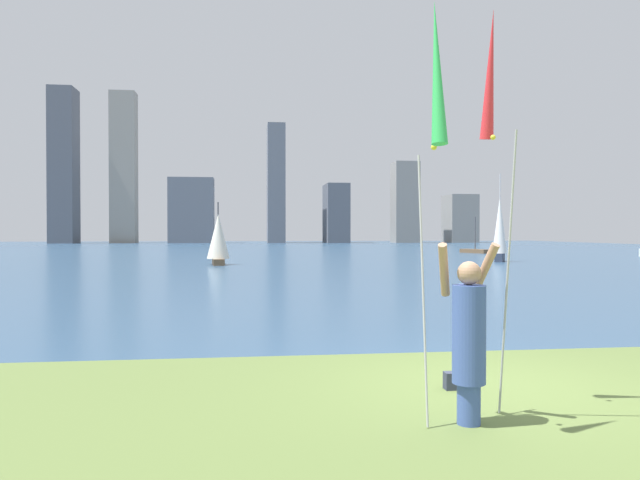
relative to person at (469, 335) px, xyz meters
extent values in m
cube|color=#2D4C6B|center=(0.91, 62.58, -1.01)|extent=(120.00, 117.80, 0.12)
cube|color=#2D381C|center=(0.91, 3.68, -0.97)|extent=(120.00, 0.70, 0.02)
cylinder|color=#3F59A5|center=(0.00, -0.01, -0.73)|extent=(0.25, 0.25, 0.44)
cylinder|color=#3F59A5|center=(0.00, -0.01, 0.01)|extent=(0.35, 0.35, 1.04)
sphere|color=tan|center=(0.00, -0.01, 0.66)|extent=(0.25, 0.25, 0.25)
cylinder|color=tan|center=(-0.23, 0.14, 0.68)|extent=(0.25, 0.40, 0.60)
cylinder|color=tan|center=(0.23, 0.14, 0.68)|extent=(0.25, 0.40, 0.60)
cylinder|color=#B2B2B7|center=(-0.47, 0.09, 0.50)|extent=(0.02, 0.38, 2.87)
cone|color=green|center=(-0.47, -0.36, 2.68)|extent=(0.16, 0.34, 1.48)
sphere|color=yellow|center=(-0.47, -0.27, 1.94)|extent=(0.06, 0.06, 0.06)
cylinder|color=#B2B2B7|center=(0.47, 0.09, 0.62)|extent=(0.02, 0.42, 3.11)
cone|color=red|center=(0.47, 0.58, 2.92)|extent=(0.16, 0.35, 1.48)
sphere|color=yellow|center=(0.47, 0.49, 2.18)|extent=(0.06, 0.06, 0.06)
cube|color=#33384C|center=(0.36, 1.36, -0.84)|extent=(0.32, 0.16, 0.22)
cube|color=#333D51|center=(14.77, 32.63, -0.66)|extent=(1.39, 1.93, 0.57)
cylinder|color=silver|center=(14.77, 32.63, 2.33)|extent=(0.06, 0.06, 5.41)
cone|color=white|center=(14.70, 32.51, 1.53)|extent=(1.31, 1.31, 3.83)
cube|color=brown|center=(-4.16, 31.12, -0.76)|extent=(0.92, 2.83, 0.39)
cylinder|color=#47474C|center=(-4.16, 31.12, 1.18)|extent=(0.08, 0.08, 3.48)
cone|color=silver|center=(-4.14, 30.91, 0.81)|extent=(1.51, 1.51, 2.74)
cube|color=brown|center=(19.23, 48.32, -0.77)|extent=(2.14, 3.32, 0.37)
cylinder|color=#47474C|center=(19.23, 48.32, 0.97)|extent=(0.10, 0.10, 3.11)
cube|color=#565B66|center=(-34.33, 102.51, 12.61)|extent=(4.20, 5.05, 27.13)
cube|color=gray|center=(-24.42, 103.82, 12.56)|extent=(4.42, 3.53, 27.01)
cube|color=slate|center=(-12.36, 102.17, 4.88)|extent=(7.93, 3.96, 11.66)
cube|color=slate|center=(2.74, 102.14, 9.71)|extent=(3.12, 6.99, 21.32)
cube|color=#565B66|center=(13.73, 101.43, 4.40)|extent=(4.03, 7.81, 10.69)
cube|color=gray|center=(26.38, 100.22, 6.44)|extent=(4.47, 4.64, 14.79)
cube|color=gray|center=(37.30, 101.49, 3.51)|extent=(5.19, 6.36, 8.92)
camera|label=1|loc=(-2.33, -6.04, 1.10)|focal=33.29mm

